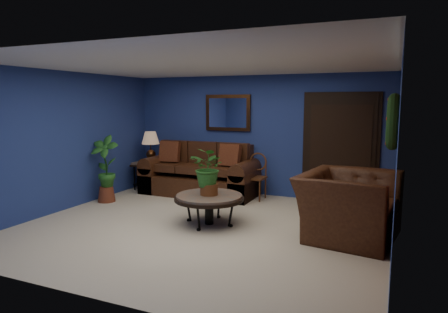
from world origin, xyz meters
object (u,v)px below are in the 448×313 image
at_px(armchair, 348,205).
at_px(sofa, 201,177).
at_px(table_lamp, 151,143).
at_px(end_table, 151,168).
at_px(side_chair, 256,173).
at_px(coffee_table, 209,198).

bearing_deg(armchair, sofa, 71.16).
bearing_deg(armchair, table_lamp, 78.52).
bearing_deg(end_table, sofa, 1.92).
bearing_deg(end_table, table_lamp, 0.00).
height_order(end_table, side_chair, side_chair).
height_order(sofa, table_lamp, table_lamp).
distance_m(coffee_table, table_lamp, 3.05).
bearing_deg(end_table, side_chair, 1.59).
bearing_deg(sofa, coffee_table, -60.03).
height_order(sofa, side_chair, sofa).
height_order(coffee_table, end_table, end_table).
distance_m(sofa, coffee_table, 2.20).
bearing_deg(armchair, coffee_table, 105.13).
relative_size(sofa, end_table, 3.59).
distance_m(sofa, side_chair, 1.24).
height_order(side_chair, armchair, armchair).
height_order(sofa, coffee_table, sofa).
distance_m(sofa, armchair, 3.61).
bearing_deg(sofa, table_lamp, -178.08).
bearing_deg(side_chair, sofa, -176.65).
distance_m(coffee_table, side_chair, 1.94).
xyz_separation_m(coffee_table, armchair, (2.11, 0.25, 0.05)).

